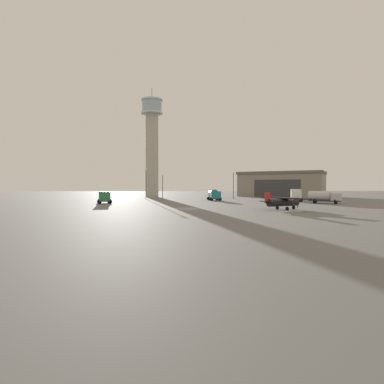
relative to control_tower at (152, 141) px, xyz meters
name	(u,v)px	position (x,y,z in m)	size (l,w,h in m)	color
ground_plane	(188,209)	(10.73, -60.95, -20.40)	(400.00, 400.00, 0.00)	#60605E
control_tower	(152,141)	(0.00, 0.00, 0.00)	(7.72, 7.72, 39.31)	#B2AD9E
hangar	(282,184)	(49.17, 4.33, -15.67)	(35.09, 30.05, 9.42)	gray
airplane_black	(283,201)	(26.37, -64.81, -18.99)	(7.84, 9.82, 3.03)	black
truck_fuel_tanker_silver	(324,197)	(42.26, -45.84, -18.82)	(6.78, 5.80, 2.84)	#38383D
truck_flatbed_green	(105,198)	(-7.53, -43.67, -19.08)	(4.07, 6.37, 2.75)	#38383D
truck_fuel_tanker_teal	(214,194)	(19.13, -28.85, -18.73)	(3.70, 6.42, 3.04)	#38383D
truck_box_white	(296,195)	(39.68, -35.55, -18.65)	(4.39, 6.41, 3.16)	#38383D
light_post_west	(233,183)	(26.67, -17.12, -15.35)	(0.44, 0.44, 8.46)	#38383D
light_post_east	(163,184)	(4.51, -17.24, -15.80)	(0.44, 0.44, 7.60)	#38383D
light_post_north	(146,181)	(-0.46, -19.22, -15.00)	(0.44, 0.44, 9.12)	#38383D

